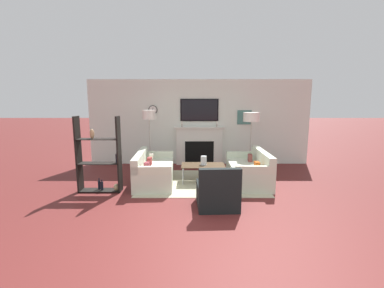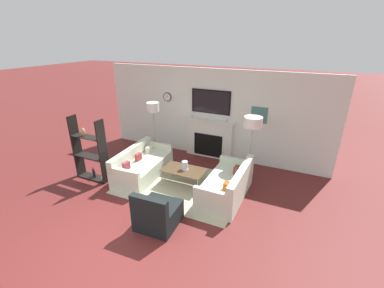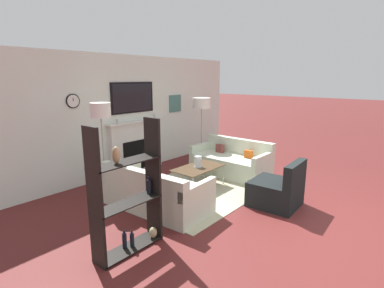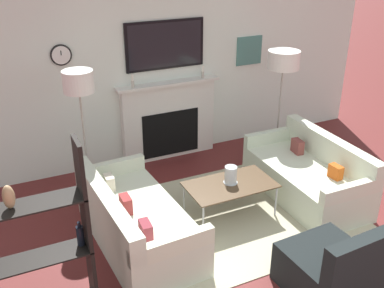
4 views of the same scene
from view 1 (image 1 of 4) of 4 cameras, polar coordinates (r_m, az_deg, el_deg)
name	(u,v)px [view 1 (image 1 of 4)]	position (r m, az deg, el deg)	size (l,w,h in m)	color
ground_plane	(206,234)	(4.15, 3.18, -19.31)	(60.00, 60.00, 0.00)	#5B1F1E
fireplace_wall	(198,126)	(8.25, 1.38, 3.95)	(7.04, 0.28, 2.70)	silver
area_rug	(200,182)	(6.53, 1.82, -8.41)	(3.02, 2.20, 0.01)	#AFAA8B
couch_left	(152,171)	(6.52, -8.82, -6.03)	(0.98, 1.89, 0.76)	beige
couch_right	(248,171)	(6.61, 12.38, -5.89)	(0.90, 1.77, 0.80)	beige
armchair	(216,193)	(4.99, 5.43, -10.82)	(0.79, 0.83, 0.83)	black
coffee_table	(202,166)	(6.47, 2.22, -4.88)	(1.08, 0.62, 0.44)	#4C3823
hurricane_candle	(203,161)	(6.47, 2.36, -3.75)	(0.17, 0.17, 0.22)	silver
floor_lamp_left	(148,116)	(7.41, -9.78, 6.17)	(0.36, 0.36, 1.78)	#9E998E
floor_lamp_right	(250,118)	(7.50, 12.79, 5.73)	(0.46, 0.46, 1.71)	#9E998E
shelf_unit	(98,158)	(6.04, -20.08, -2.98)	(0.94, 0.28, 1.69)	black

